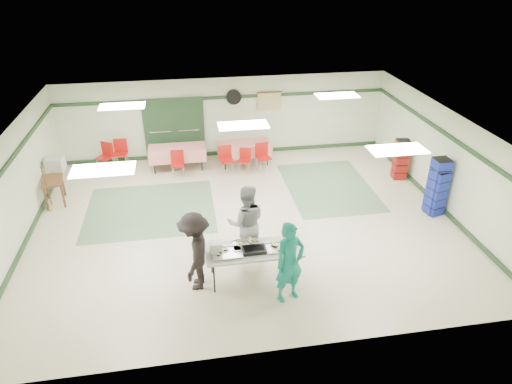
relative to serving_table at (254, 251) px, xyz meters
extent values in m
plane|color=beige|center=(0.14, 2.40, -0.72)|extent=(11.00, 11.00, 0.00)
plane|color=white|center=(0.14, 2.40, 1.98)|extent=(11.00, 11.00, 0.00)
plane|color=silver|center=(0.14, 6.90, 0.63)|extent=(11.00, 0.00, 11.00)
plane|color=silver|center=(0.14, -2.10, 0.63)|extent=(11.00, 0.00, 11.00)
plane|color=silver|center=(-5.36, 2.40, 0.63)|extent=(0.00, 9.00, 9.00)
plane|color=silver|center=(5.64, 2.40, 0.63)|extent=(0.00, 9.00, 9.00)
cube|color=#213C22|center=(0.14, 6.87, 1.33)|extent=(11.00, 0.06, 0.10)
cube|color=#213C22|center=(0.14, 6.87, -0.66)|extent=(11.00, 0.06, 0.12)
cube|color=#213C22|center=(-5.33, 2.40, 1.33)|extent=(0.06, 9.00, 0.10)
cube|color=#213C22|center=(-5.33, 2.40, -0.66)|extent=(0.06, 9.00, 0.12)
cube|color=#213C22|center=(5.61, 2.40, 1.33)|extent=(0.06, 9.00, 0.10)
cube|color=#213C22|center=(5.61, 2.40, -0.66)|extent=(0.06, 9.00, 0.12)
cube|color=slate|center=(-2.36, 3.40, -0.72)|extent=(3.50, 3.00, 0.01)
cube|color=slate|center=(2.94, 3.90, -0.72)|extent=(2.50, 3.50, 0.01)
cube|color=gray|center=(-2.06, 6.84, 0.33)|extent=(0.90, 0.06, 2.10)
cube|color=gray|center=(-1.11, 6.84, 0.33)|extent=(0.90, 0.06, 2.10)
cube|color=#213C22|center=(-1.59, 6.82, 0.33)|extent=(2.00, 0.03, 2.15)
cylinder|color=black|center=(0.44, 6.84, 1.33)|extent=(0.50, 0.10, 0.50)
cube|color=beige|center=(1.64, 6.84, 1.13)|extent=(0.80, 0.02, 0.60)
cube|color=#B9B8B4|center=(0.00, 0.00, 0.02)|extent=(2.07, 0.85, 0.04)
cylinder|color=black|center=(-0.89, -0.34, -0.36)|extent=(0.04, 0.04, 0.72)
cylinder|color=black|center=(0.89, -0.33, -0.36)|extent=(0.04, 0.04, 0.72)
cylinder|color=black|center=(-0.89, 0.33, -0.36)|extent=(0.04, 0.04, 0.72)
cylinder|color=black|center=(0.89, 0.34, -0.36)|extent=(0.04, 0.04, 0.72)
cube|color=silver|center=(0.55, -0.05, 0.05)|extent=(0.55, 0.42, 0.02)
cube|color=silver|center=(-0.13, 0.16, 0.05)|extent=(0.57, 0.44, 0.02)
cube|color=silver|center=(-0.57, -0.06, 0.05)|extent=(0.63, 0.48, 0.02)
cube|color=black|center=(0.00, -0.07, 0.08)|extent=(0.50, 0.31, 0.08)
cube|color=white|center=(-0.79, 0.06, 0.15)|extent=(0.25, 0.23, 0.23)
imported|color=#127F74|center=(0.61, -0.74, 0.17)|extent=(0.76, 0.62, 1.79)
imported|color=gray|center=(-0.04, 0.81, 0.21)|extent=(0.95, 0.77, 1.86)
imported|color=black|center=(-1.24, -0.06, 0.17)|extent=(0.87, 1.26, 1.78)
cube|color=red|center=(0.66, 5.96, 0.02)|extent=(1.75, 0.85, 0.05)
cube|color=red|center=(0.66, 5.96, -0.17)|extent=(1.76, 0.87, 0.40)
cylinder|color=black|center=(-0.04, 5.63, -0.36)|extent=(0.04, 0.04, 0.72)
cylinder|color=black|center=(1.38, 5.72, -0.36)|extent=(0.04, 0.04, 0.72)
cylinder|color=black|center=(-0.07, 6.20, -0.36)|extent=(0.04, 0.04, 0.72)
cylinder|color=black|center=(1.35, 6.29, -0.36)|extent=(0.04, 0.04, 0.72)
cube|color=red|center=(-1.54, 5.96, 0.02)|extent=(1.81, 0.79, 0.05)
cube|color=red|center=(-1.54, 5.96, -0.17)|extent=(1.81, 0.81, 0.40)
cylinder|color=black|center=(-2.30, 5.66, -0.36)|extent=(0.04, 0.04, 0.72)
cylinder|color=black|center=(-0.79, 5.65, -0.36)|extent=(0.04, 0.04, 0.72)
cylinder|color=black|center=(-2.30, 6.26, -0.36)|extent=(0.04, 0.04, 0.72)
cylinder|color=black|center=(-0.79, 6.26, -0.36)|extent=(0.04, 0.04, 0.72)
cube|color=#B61A0E|center=(0.55, 5.31, -0.32)|extent=(0.47, 0.47, 0.04)
cube|color=#B61A0E|center=(0.61, 5.46, -0.11)|extent=(0.36, 0.17, 0.37)
cylinder|color=silver|center=(0.36, 5.22, -0.53)|extent=(0.02, 0.02, 0.39)
cylinder|color=silver|center=(0.63, 5.12, -0.53)|extent=(0.02, 0.02, 0.39)
cylinder|color=silver|center=(0.46, 5.50, -0.53)|extent=(0.02, 0.02, 0.39)
cylinder|color=silver|center=(0.74, 5.39, -0.53)|extent=(0.02, 0.02, 0.39)
cube|color=#B61A0E|center=(-0.02, 5.31, -0.26)|extent=(0.46, 0.46, 0.04)
cube|color=#B61A0E|center=(-0.04, 5.50, -0.03)|extent=(0.42, 0.09, 0.42)
cylinder|color=silver|center=(-0.17, 5.12, -0.50)|extent=(0.02, 0.02, 0.44)
cylinder|color=silver|center=(0.17, 5.16, -0.50)|extent=(0.02, 0.02, 0.44)
cylinder|color=silver|center=(-0.21, 5.46, -0.50)|extent=(0.02, 0.02, 0.44)
cylinder|color=silver|center=(0.13, 5.49, -0.50)|extent=(0.02, 0.02, 0.44)
cube|color=#B61A0E|center=(1.18, 5.31, -0.25)|extent=(0.50, 0.50, 0.04)
cube|color=#B61A0E|center=(1.14, 5.50, -0.01)|extent=(0.43, 0.12, 0.43)
cylinder|color=silver|center=(1.04, 5.11, -0.50)|extent=(0.02, 0.02, 0.45)
cylinder|color=silver|center=(1.38, 5.17, -0.50)|extent=(0.02, 0.02, 0.45)
cylinder|color=silver|center=(0.98, 5.44, -0.50)|extent=(0.02, 0.02, 0.45)
cylinder|color=silver|center=(1.31, 5.51, -0.50)|extent=(0.02, 0.02, 0.45)
cube|color=#B61A0E|center=(-1.55, 5.31, -0.28)|extent=(0.41, 0.41, 0.04)
cube|color=#B61A0E|center=(-1.55, 5.49, -0.06)|extent=(0.40, 0.05, 0.40)
cylinder|color=silver|center=(-1.71, 5.15, -0.51)|extent=(0.02, 0.02, 0.42)
cylinder|color=silver|center=(-1.40, 5.14, -0.51)|extent=(0.02, 0.02, 0.42)
cylinder|color=silver|center=(-1.71, 5.47, -0.51)|extent=(0.02, 0.02, 0.42)
cylinder|color=silver|center=(-1.39, 5.46, -0.51)|extent=(0.02, 0.02, 0.42)
cube|color=#B61A0E|center=(-3.38, 6.36, -0.25)|extent=(0.46, 0.46, 0.04)
cube|color=#B61A0E|center=(-3.37, 6.55, -0.01)|extent=(0.43, 0.06, 0.43)
cylinder|color=silver|center=(-3.56, 6.20, -0.49)|extent=(0.02, 0.02, 0.45)
cylinder|color=silver|center=(-3.22, 6.18, -0.49)|extent=(0.02, 0.02, 0.45)
cylinder|color=silver|center=(-3.55, 6.54, -0.49)|extent=(0.02, 0.02, 0.45)
cylinder|color=silver|center=(-3.20, 6.52, -0.49)|extent=(0.02, 0.02, 0.45)
cube|color=#B61A0E|center=(-3.86, 6.16, -0.24)|extent=(0.59, 0.59, 0.04)
cube|color=#B61A0E|center=(-3.77, 6.33, 0.00)|extent=(0.40, 0.25, 0.43)
cylinder|color=silver|center=(-4.10, 6.10, -0.49)|extent=(0.02, 0.02, 0.46)
cylinder|color=silver|center=(-3.80, 5.92, -0.49)|extent=(0.02, 0.02, 0.46)
cylinder|color=silver|center=(-3.93, 6.40, -0.49)|extent=(0.02, 0.02, 0.46)
cylinder|color=silver|center=(-3.63, 6.22, -0.49)|extent=(0.02, 0.02, 0.46)
cube|color=#1A319E|center=(5.29, 1.92, -0.08)|extent=(0.49, 0.49, 1.29)
cube|color=#A21016|center=(5.29, 4.13, -0.08)|extent=(0.44, 0.44, 1.27)
cube|color=#1A319E|center=(5.29, 1.98, 0.08)|extent=(0.42, 0.42, 1.61)
cube|color=brown|center=(-5.01, 4.22, 0.00)|extent=(0.71, 0.95, 0.05)
cube|color=brown|center=(-5.16, 3.84, -0.37)|extent=(0.05, 0.05, 0.70)
cube|color=brown|center=(-4.73, 3.92, -0.37)|extent=(0.05, 0.05, 0.70)
cube|color=brown|center=(-5.30, 4.53, -0.37)|extent=(0.05, 0.05, 0.70)
cube|color=brown|center=(-4.86, 4.61, -0.37)|extent=(0.05, 0.05, 0.70)
cube|color=#B0AFAB|center=(-5.01, 4.85, 0.22)|extent=(0.51, 0.46, 0.39)
cylinder|color=brown|center=(-5.09, 3.91, -0.04)|extent=(0.07, 0.21, 1.31)
camera|label=1|loc=(-1.25, -7.87, 5.73)|focal=32.00mm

